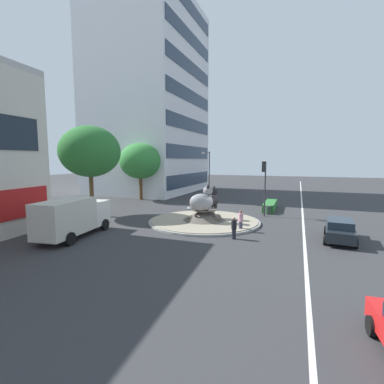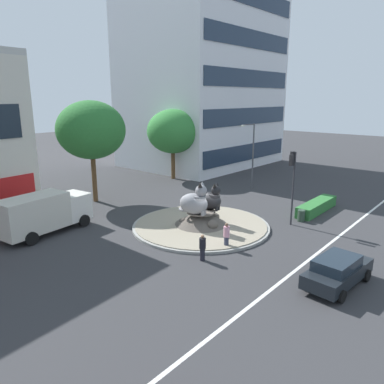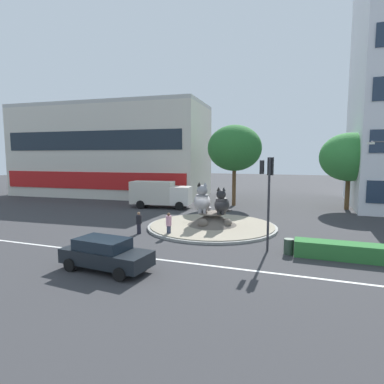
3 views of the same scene
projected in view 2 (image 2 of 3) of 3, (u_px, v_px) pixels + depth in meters
ground_plane at (201, 227)px, 27.64m from camera, size 160.00×160.00×0.00m
lane_centreline at (311, 258)px, 22.27m from camera, size 112.00×0.20×0.01m
roundabout_island at (201, 222)px, 27.54m from camera, size 10.17×10.17×1.25m
cat_statue_grey at (195, 202)px, 26.46m from camera, size 1.93×2.59×2.41m
cat_statue_black at (211, 199)px, 27.60m from camera, size 1.34×2.18×2.09m
traffic_light_mast at (293, 172)px, 27.19m from camera, size 0.77×0.47×5.57m
office_tower at (203, 44)px, 50.39m from camera, size 19.91×15.87×32.71m
clipped_hedge_strip at (317, 206)px, 31.24m from camera, size 5.83×1.20×0.90m
broadleaf_tree_behind_island at (173, 131)px, 42.69m from camera, size 5.94×5.94×8.09m
second_tree_near_tower at (91, 130)px, 32.85m from camera, size 6.09×6.09×9.16m
streetlight_arm at (252, 152)px, 38.27m from camera, size 1.77×0.64×6.82m
pedestrian_pink_shirt at (226, 235)px, 23.53m from camera, size 0.39×0.39×1.71m
pedestrian_black_shirt at (203, 247)px, 21.80m from camera, size 0.39×0.39×1.62m
hatchback_near_shophouse at (337, 271)px, 18.88m from camera, size 4.73×2.37×1.58m
delivery_box_truck at (44, 212)px, 25.95m from camera, size 6.82×3.06×2.89m
litter_bin at (301, 216)px, 28.81m from camera, size 0.56×0.56×0.90m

